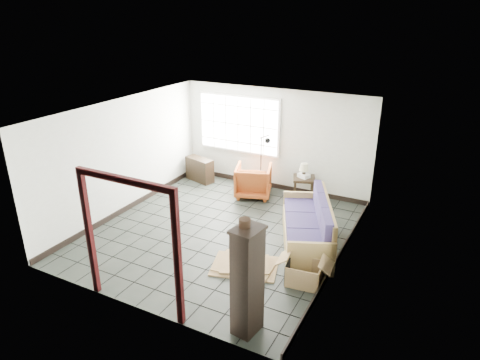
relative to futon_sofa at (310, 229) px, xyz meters
The scene contains 15 objects.
ground 1.88m from the futon_sofa, 168.96° to the right, with size 5.50×5.50×0.00m, color black.
room_shell 2.26m from the futon_sofa, 169.84° to the right, with size 5.02×5.52×2.61m.
window_panel 3.87m from the futon_sofa, 140.12° to the left, with size 2.32×0.08×1.52m.
doorway_trim 3.69m from the futon_sofa, 120.66° to the right, with size 1.80×0.08×2.20m.
futon_sofa is the anchor object (origin of this frame).
armchair 2.64m from the futon_sofa, 140.81° to the left, with size 0.85×0.80×0.88m, color #8B3A14.
side_table 2.22m from the futon_sofa, 112.69° to the left, with size 0.67×0.67×0.57m.
table_lamp 2.27m from the futon_sofa, 113.07° to the left, with size 0.23×0.23×0.35m.
projector 2.23m from the futon_sofa, 113.00° to the left, with size 0.32×0.29×0.09m.
floor_lamp 2.55m from the futon_sofa, 136.03° to the left, with size 0.43×0.33×1.62m.
console_shelf 4.23m from the futon_sofa, 153.19° to the left, with size 0.88×0.54×0.64m.
tall_shelf 2.80m from the futon_sofa, 90.10° to the right, with size 0.42×0.50×1.69m.
pot 3.07m from the futon_sofa, 91.24° to the right, with size 0.19×0.19×0.12m.
open_box 1.32m from the futon_sofa, 74.96° to the right, with size 0.97×0.55×0.53m.
cardboard_pile 1.54m from the futon_sofa, 120.36° to the right, with size 1.36×1.13×0.17m.
Camera 1 is at (4.02, -6.89, 4.39)m, focal length 32.00 mm.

